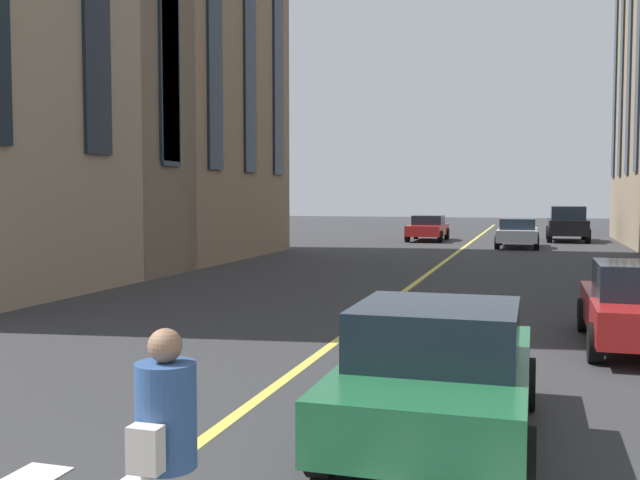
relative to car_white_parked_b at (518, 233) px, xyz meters
The scene contains 6 objects.
lane_centre_line 13.48m from the car_white_parked_b, 169.59° to the left, with size 80.00×0.16×0.01m.
car_white_parked_b is the anchor object (origin of this frame).
car_red_parked_a 6.20m from the car_white_parked_b, 50.58° to the left, with size 4.40×1.95×1.37m.
car_green_mid 28.13m from the car_white_parked_b, behind, with size 3.90×1.89×1.40m.
car_black_oncoming 6.16m from the car_white_parked_b, 23.63° to the right, with size 4.70×2.14×1.88m.
pedestrian_near 31.41m from the car_white_parked_b, behind, with size 0.50×0.38×1.65m.
Camera 1 is at (-2.07, -3.16, 2.46)m, focal length 40.60 mm.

